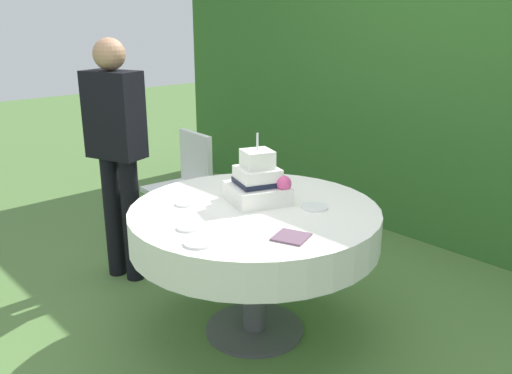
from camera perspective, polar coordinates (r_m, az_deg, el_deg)
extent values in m
plane|color=#547A3D|center=(3.19, -0.14, -14.93)|extent=(20.00, 20.00, 0.00)
cube|color=#336628|center=(4.39, 20.82, 10.75)|extent=(6.10, 0.48, 2.55)
cylinder|color=#4C4C51|center=(3.19, -0.14, -14.77)|extent=(0.56, 0.56, 0.02)
cylinder|color=#4C4C51|center=(3.01, -0.15, -9.18)|extent=(0.13, 0.13, 0.72)
cylinder|color=olive|center=(2.87, -0.15, -2.54)|extent=(1.31, 1.31, 0.03)
cylinder|color=white|center=(2.89, -0.15, -4.03)|extent=(1.34, 1.34, 0.19)
cube|color=white|center=(2.94, 0.15, -0.65)|extent=(0.38, 0.38, 0.10)
cube|color=white|center=(2.91, 0.15, 1.15)|extent=(0.27, 0.27, 0.10)
cube|color=black|center=(2.92, 0.15, 0.57)|extent=(0.28, 0.28, 0.03)
cube|color=white|center=(2.89, 0.15, 2.99)|extent=(0.20, 0.20, 0.10)
sphere|color=#E04C8C|center=(2.87, 2.95, 0.36)|extent=(0.09, 0.09, 0.09)
cylinder|color=silver|center=(2.86, 0.15, 4.84)|extent=(0.01, 0.01, 0.09)
cylinder|color=white|center=(2.87, 6.23, -2.13)|extent=(0.14, 0.14, 0.01)
cylinder|color=white|center=(2.43, -6.11, -5.91)|extent=(0.14, 0.14, 0.01)
cylinder|color=white|center=(2.60, -7.18, -4.29)|extent=(0.12, 0.12, 0.01)
cylinder|color=white|center=(2.93, -7.53, -1.75)|extent=(0.11, 0.11, 0.01)
cube|color=#6B4C60|center=(2.48, 3.77, -5.32)|extent=(0.19, 0.19, 0.01)
cylinder|color=white|center=(4.23, -11.28, -3.39)|extent=(0.03, 0.03, 0.45)
cylinder|color=white|center=(3.96, -9.17, -4.73)|extent=(0.03, 0.03, 0.45)
cylinder|color=white|center=(4.37, -7.54, -2.50)|extent=(0.03, 0.03, 0.45)
cylinder|color=white|center=(4.11, -5.26, -3.73)|extent=(0.03, 0.03, 0.45)
cube|color=white|center=(4.08, -8.46, -0.35)|extent=(0.43, 0.43, 0.04)
cube|color=white|center=(4.11, -6.42, 3.04)|extent=(0.40, 0.07, 0.40)
cylinder|color=black|center=(3.77, -14.92, -3.01)|extent=(0.12, 0.12, 0.85)
cylinder|color=black|center=(3.67, -13.07, -3.45)|extent=(0.12, 0.12, 0.85)
cube|color=black|center=(3.54, -14.85, 7.42)|extent=(0.41, 0.31, 0.55)
sphere|color=#A87A5B|center=(3.50, -15.34, 13.47)|extent=(0.20, 0.20, 0.20)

